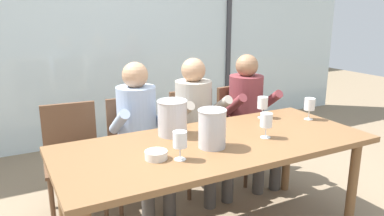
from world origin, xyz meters
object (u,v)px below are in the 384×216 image
object	(u,v)px
dining_table	(216,152)
wine_glass_center_pour	(310,105)
person_beige_jumper	(198,118)
wine_glass_by_right_taster	(180,141)
chair_right_of_center	(241,124)
person_pale_blue_shirt	(141,126)
ice_bucket_primary	(172,117)
ice_bucket_secondary	(212,128)
wine_glass_near_bucket	(266,121)
chair_near_curtain	(72,151)
person_maroon_top	(250,110)
chair_left_of_center	(135,142)
tasting_bowl	(156,155)
wine_glass_by_left_taster	(263,104)
chair_center	(196,131)

from	to	relation	value
dining_table	wine_glass_center_pour	size ratio (longest dim) A/B	12.18
person_beige_jumper	wine_glass_by_right_taster	bearing A→B (deg)	-128.65
chair_right_of_center	person_pale_blue_shirt	distance (m)	1.10
chair_right_of_center	ice_bucket_primary	world-z (taller)	ice_bucket_primary
ice_bucket_primary	dining_table	bearing A→B (deg)	-52.91
chair_right_of_center	person_beige_jumper	size ratio (longest dim) A/B	0.73
ice_bucket_secondary	wine_glass_near_bucket	distance (m)	0.42
ice_bucket_secondary	wine_glass_by_right_taster	xyz separation A→B (m)	(-0.27, -0.09, -0.01)
chair_near_curtain	ice_bucket_primary	distance (m)	0.93
chair_near_curtain	chair_right_of_center	xyz separation A→B (m)	(1.60, -0.03, 0.00)
ice_bucket_primary	ice_bucket_secondary	xyz separation A→B (m)	(0.12, -0.34, 0.00)
person_beige_jumper	ice_bucket_primary	bearing A→B (deg)	-139.09
chair_right_of_center	person_maroon_top	world-z (taller)	person_maroon_top
chair_left_of_center	ice_bucket_secondary	bearing A→B (deg)	-70.45
person_pale_blue_shirt	chair_left_of_center	bearing A→B (deg)	93.92
chair_near_curtain	wine_glass_center_pour	bearing A→B (deg)	-19.79
person_maroon_top	tasting_bowl	distance (m)	1.52
person_pale_blue_shirt	wine_glass_by_left_taster	xyz separation A→B (m)	(0.90, -0.41, 0.18)
dining_table	wine_glass_near_bucket	xyz separation A→B (m)	(0.34, -0.09, 0.19)
chair_near_curtain	chair_center	distance (m)	1.10
wine_glass_by_right_taster	tasting_bowl	bearing A→B (deg)	147.71
chair_near_curtain	chair_right_of_center	distance (m)	1.60
dining_table	ice_bucket_secondary	xyz separation A→B (m)	(-0.08, -0.07, 0.20)
chair_near_curtain	wine_glass_center_pour	world-z (taller)	wine_glass_center_pour
person_pale_blue_shirt	person_maroon_top	bearing A→B (deg)	-1.95
chair_near_curtain	chair_right_of_center	bearing A→B (deg)	3.89
chair_near_curtain	wine_glass_by_right_taster	xyz separation A→B (m)	(0.44, -1.05, 0.35)
chair_left_of_center	person_maroon_top	size ratio (longest dim) A/B	0.73
person_maroon_top	wine_glass_by_left_taster	bearing A→B (deg)	-110.01
ice_bucket_primary	wine_glass_by_left_taster	world-z (taller)	ice_bucket_primary
chair_right_of_center	tasting_bowl	distance (m)	1.61
person_maroon_top	wine_glass_by_right_taster	distance (m)	1.47
person_maroon_top	wine_glass_near_bucket	distance (m)	0.95
chair_near_curtain	chair_left_of_center	xyz separation A→B (m)	(0.51, -0.04, 0.00)
chair_right_of_center	chair_center	bearing A→B (deg)	171.59
wine_glass_near_bucket	wine_glass_by_left_taster	bearing A→B (deg)	54.62
ice_bucket_primary	tasting_bowl	xyz separation A→B (m)	(-0.27, -0.35, -0.10)
person_maroon_top	chair_left_of_center	bearing A→B (deg)	177.87
person_pale_blue_shirt	wine_glass_by_left_taster	size ratio (longest dim) A/B	6.84
chair_near_curtain	tasting_bowl	world-z (taller)	chair_near_curtain
chair_near_curtain	person_pale_blue_shirt	size ratio (longest dim) A/B	0.73
ice_bucket_primary	wine_glass_center_pour	distance (m)	1.14
dining_table	chair_near_curtain	bearing A→B (deg)	131.74
ice_bucket_primary	wine_glass_near_bucket	bearing A→B (deg)	-33.19
chair_near_curtain	wine_glass_near_bucket	bearing A→B (deg)	-35.88
ice_bucket_primary	wine_glass_center_pour	world-z (taller)	ice_bucket_primary
person_pale_blue_shirt	tasting_bowl	world-z (taller)	person_pale_blue_shirt
chair_center	person_pale_blue_shirt	distance (m)	0.62
person_pale_blue_shirt	ice_bucket_primary	distance (m)	0.50
person_beige_jumper	chair_near_curtain	bearing A→B (deg)	167.06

